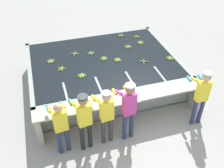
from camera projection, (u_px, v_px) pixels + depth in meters
ground_plane at (125, 127)px, 7.20m from camera, size 80.00×80.00×0.00m
wash_tank at (103, 71)px, 8.62m from camera, size 4.68×3.55×0.87m
work_ledge at (123, 105)px, 6.99m from camera, size 4.68×0.45×0.87m
worker_0 at (60, 124)px, 6.04m from camera, size 0.46×0.72×1.56m
worker_1 at (84, 117)px, 6.06m from camera, size 0.47×0.74×1.69m
worker_2 at (106, 113)px, 6.26m from camera, size 0.44×0.73×1.62m
worker_3 at (129, 106)px, 6.31m from camera, size 0.46×0.74×1.74m
worker_4 at (202, 93)px, 6.74m from camera, size 0.45×0.74×1.70m
banana_bunch_floating_0 at (61, 69)px, 7.91m from camera, size 0.27×0.27×0.08m
banana_bunch_floating_1 at (82, 75)px, 7.64m from camera, size 0.28×0.28×0.08m
banana_bunch_floating_2 at (137, 37)px, 9.57m from camera, size 0.27×0.28×0.08m
banana_bunch_floating_3 at (51, 61)px, 8.25m from camera, size 0.28×0.28×0.08m
banana_bunch_floating_4 at (128, 47)px, 8.98m from camera, size 0.28×0.28×0.08m
banana_bunch_floating_5 at (121, 36)px, 9.65m from camera, size 0.28×0.27×0.08m
banana_bunch_floating_6 at (144, 61)px, 8.24m from camera, size 0.28×0.28×0.08m
banana_bunch_floating_7 at (118, 60)px, 8.31m from camera, size 0.28×0.28×0.08m
banana_bunch_floating_8 at (140, 43)px, 9.21m from camera, size 0.28×0.28×0.08m
banana_bunch_floating_9 at (75, 54)px, 8.61m from camera, size 0.27×0.27×0.08m
banana_bunch_floating_10 at (104, 58)px, 8.38m from camera, size 0.28×0.28×0.08m
banana_bunch_floating_11 at (170, 58)px, 8.39m from camera, size 0.28×0.28×0.08m
banana_bunch_floating_12 at (91, 53)px, 8.64m from camera, size 0.26×0.28×0.08m
knife_0 at (132, 99)px, 6.81m from camera, size 0.26×0.27×0.02m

